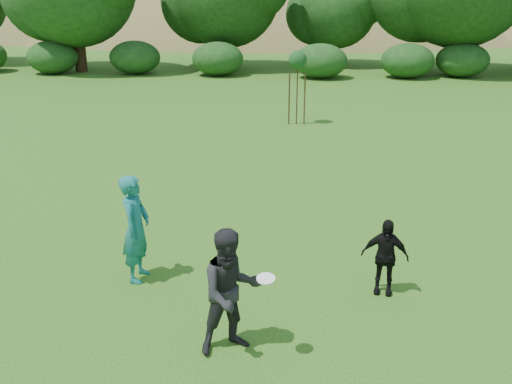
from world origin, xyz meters
TOP-DOWN VIEW (x-y plane):
  - ground at (0.00, 0.00)m, footprint 120.00×120.00m
  - player_teal at (-2.06, 1.09)m, footprint 0.54×0.78m
  - player_grey at (-0.04, -0.96)m, footprint 1.19×1.10m
  - player_black at (2.46, 0.95)m, footprint 0.88×0.47m
  - frisbee at (0.48, -1.16)m, footprint 0.27×0.27m
  - sapling at (0.70, 13.83)m, footprint 0.70×0.70m
  - hillside at (-0.56, 68.45)m, footprint 150.00×72.00m

SIDE VIEW (x-z plane):
  - hillside at x=-0.56m, z-range -37.97..14.03m
  - ground at x=0.00m, z-range 0.00..0.00m
  - player_black at x=2.46m, z-range 0.00..1.42m
  - player_grey at x=-0.04m, z-range 0.00..1.98m
  - player_teal at x=-2.06m, z-range 0.00..2.05m
  - frisbee at x=0.48m, z-range 1.30..1.37m
  - sapling at x=0.70m, z-range 0.99..3.84m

